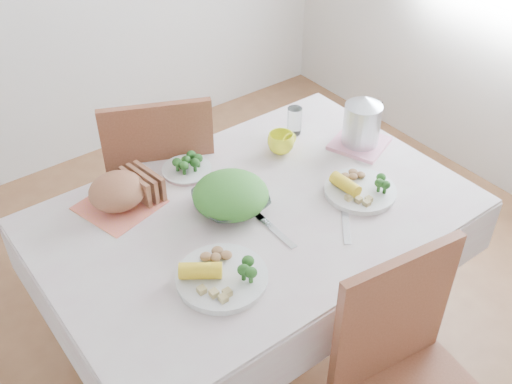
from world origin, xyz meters
TOP-DOWN VIEW (x-y plane):
  - floor at (0.00, 0.00)m, footprint 3.60×3.60m
  - dining_table at (0.00, 0.00)m, footprint 1.40×0.90m
  - tablecloth at (0.00, 0.00)m, footprint 1.50×1.00m
  - chair_far at (-0.02, 0.67)m, footprint 0.60×0.60m
  - salad_bowl at (-0.07, 0.05)m, footprint 0.28×0.28m
  - dinner_plate_left at (-0.29, -0.21)m, footprint 0.40×0.40m
  - dinner_plate_right at (0.36, -0.16)m, footprint 0.34×0.34m
  - broccoli_plate at (-0.07, 0.34)m, footprint 0.25×0.25m
  - napkin at (-0.37, 0.31)m, footprint 0.31×0.31m
  - bread_loaf at (-0.37, 0.31)m, footprint 0.22×0.21m
  - fruit_bowl at (-0.26, 0.34)m, footprint 0.14×0.14m
  - yellow_mug at (0.30, 0.23)m, footprint 0.13×0.13m
  - glass_tumbler at (0.44, 0.31)m, footprint 0.08×0.08m
  - pink_tray at (0.59, 0.07)m, footprint 0.27×0.27m
  - electric_kettle at (0.59, 0.07)m, footprint 0.18×0.18m
  - fork_left at (-0.01, -0.13)m, footprint 0.03×0.21m
  - fork_right at (0.20, -0.25)m, footprint 0.15×0.17m

SIDE VIEW (x-z plane):
  - floor at x=0.00m, z-range 0.00..0.00m
  - dining_table at x=0.00m, z-range 0.00..0.75m
  - chair_far at x=-0.02m, z-range -0.04..0.97m
  - tablecloth at x=0.00m, z-range 0.75..0.76m
  - napkin at x=-0.37m, z-range 0.76..0.77m
  - fork_left at x=-0.01m, z-range 0.76..0.77m
  - fork_right at x=0.20m, z-range 0.76..0.77m
  - pink_tray at x=0.59m, z-range 0.76..0.78m
  - broccoli_plate at x=-0.07m, z-range 0.76..0.78m
  - dinner_plate_left at x=-0.29m, z-range 0.76..0.79m
  - dinner_plate_right at x=0.36m, z-range 0.76..0.78m
  - fruit_bowl at x=-0.26m, z-range 0.76..0.80m
  - salad_bowl at x=-0.07m, z-range 0.76..0.82m
  - yellow_mug at x=0.30m, z-range 0.76..0.85m
  - bread_loaf at x=-0.37m, z-range 0.76..0.88m
  - glass_tumbler at x=0.44m, z-range 0.77..0.89m
  - electric_kettle at x=0.59m, z-range 0.78..0.99m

